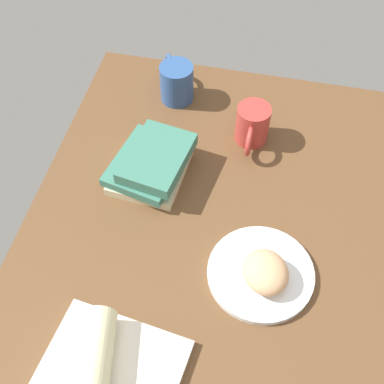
# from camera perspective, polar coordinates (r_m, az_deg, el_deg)

# --- Properties ---
(dining_table) EXTENTS (1.10, 0.90, 0.04)m
(dining_table) POSITION_cam_1_polar(r_m,az_deg,el_deg) (1.08, 4.44, -6.99)
(dining_table) COLOR brown
(dining_table) RESTS_ON ground
(round_plate) EXTENTS (0.21, 0.21, 0.01)m
(round_plate) POSITION_cam_1_polar(r_m,az_deg,el_deg) (1.04, 7.60, -8.91)
(round_plate) COLOR white
(round_plate) RESTS_ON dining_table
(scone_pastry) EXTENTS (0.13, 0.13, 0.05)m
(scone_pastry) POSITION_cam_1_polar(r_m,az_deg,el_deg) (1.00, 8.15, -8.77)
(scone_pastry) COLOR tan
(scone_pastry) RESTS_ON round_plate
(square_plate) EXTENTS (0.27, 0.27, 0.02)m
(square_plate) POSITION_cam_1_polar(r_m,az_deg,el_deg) (0.96, -9.62, -20.24)
(square_plate) COLOR silver
(square_plate) RESTS_ON dining_table
(breakfast_wrap) EXTENTS (0.16, 0.09, 0.06)m
(breakfast_wrap) POSITION_cam_1_polar(r_m,az_deg,el_deg) (0.94, -10.69, -17.13)
(breakfast_wrap) COLOR beige
(breakfast_wrap) RESTS_ON square_plate
(book_stack) EXTENTS (0.21, 0.19, 0.07)m
(book_stack) POSITION_cam_1_polar(r_m,az_deg,el_deg) (1.15, -4.45, 3.11)
(book_stack) COLOR beige
(book_stack) RESTS_ON dining_table
(coffee_mug) EXTENTS (0.13, 0.09, 0.10)m
(coffee_mug) POSITION_cam_1_polar(r_m,az_deg,el_deg) (1.32, -1.76, 12.15)
(coffee_mug) COLOR #2D518C
(coffee_mug) RESTS_ON dining_table
(second_mug) EXTENTS (0.13, 0.08, 0.10)m
(second_mug) POSITION_cam_1_polar(r_m,az_deg,el_deg) (1.22, 6.70, 7.38)
(second_mug) COLOR #B23833
(second_mug) RESTS_ON dining_table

